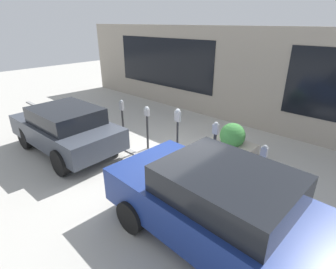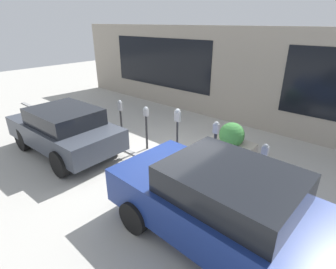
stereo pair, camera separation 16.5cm
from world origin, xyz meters
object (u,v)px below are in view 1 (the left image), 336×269
(parking_meter_nearest, at_px, (262,166))
(parking_meter_middle, at_px, (178,125))
(parking_meter_farthest, at_px, (122,113))
(parked_car_middle, at_px, (66,128))
(parking_meter_fourth, at_px, (147,120))
(planter_box, at_px, (232,144))
(parking_meter_second, at_px, (215,144))
(parked_car_front, at_px, (218,204))

(parking_meter_nearest, relative_size, parking_meter_middle, 0.81)
(parking_meter_nearest, bearing_deg, parking_meter_farthest, 0.43)
(parking_meter_middle, bearing_deg, parked_car_middle, 31.91)
(parked_car_middle, bearing_deg, parking_meter_middle, -149.78)
(parking_meter_middle, relative_size, parking_meter_fourth, 1.14)
(parking_meter_middle, distance_m, planter_box, 1.76)
(parking_meter_second, distance_m, parking_meter_fourth, 2.45)
(parking_meter_nearest, relative_size, parked_car_middle, 0.34)
(parking_meter_farthest, relative_size, parked_car_middle, 0.35)
(parking_meter_second, bearing_deg, parking_meter_farthest, -0.29)
(parking_meter_nearest, bearing_deg, parking_meter_middle, 1.75)
(planter_box, bearing_deg, parked_car_front, 115.76)
(parking_meter_middle, xyz_separation_m, planter_box, (-1.04, -1.24, -0.70))
(parking_meter_nearest, bearing_deg, planter_box, -39.41)
(parking_meter_farthest, bearing_deg, planter_box, -161.36)
(parked_car_middle, bearing_deg, parking_meter_nearest, -162.31)
(parking_meter_second, xyz_separation_m, parking_meter_farthest, (3.75, -0.02, -0.04))
(parking_meter_second, relative_size, parking_meter_middle, 0.95)
(parking_meter_second, height_order, parked_car_middle, parking_meter_second)
(parking_meter_middle, bearing_deg, parking_meter_nearest, -178.25)
(parking_meter_middle, height_order, planter_box, parking_meter_middle)
(parking_meter_second, bearing_deg, parking_meter_fourth, 0.54)
(parking_meter_middle, height_order, parking_meter_fourth, parking_meter_middle)
(parking_meter_middle, distance_m, parked_car_middle, 3.45)
(planter_box, relative_size, parked_car_middle, 0.35)
(parking_meter_farthest, bearing_deg, parked_car_middle, 78.39)
(parking_meter_nearest, relative_size, parking_meter_farthest, 0.96)
(parking_meter_second, xyz_separation_m, parked_car_middle, (4.13, 1.83, -0.15))
(parking_meter_middle, bearing_deg, parking_meter_fourth, 0.21)
(parked_car_front, bearing_deg, parking_meter_middle, -33.60)
(parking_meter_fourth, relative_size, parking_meter_farthest, 1.04)
(parking_meter_nearest, distance_m, parking_meter_middle, 2.49)
(parking_meter_middle, relative_size, planter_box, 1.21)
(parking_meter_farthest, distance_m, parked_car_front, 5.35)
(parking_meter_second, bearing_deg, parking_meter_middle, 0.87)
(parking_meter_fourth, height_order, parked_car_front, parked_car_front)
(parking_meter_middle, bearing_deg, parking_meter_farthest, -0.84)
(parking_meter_farthest, bearing_deg, parking_meter_nearest, -179.57)
(parking_meter_fourth, bearing_deg, parked_car_middle, 47.19)
(planter_box, bearing_deg, parking_meter_farthest, 18.64)
(parking_meter_nearest, bearing_deg, parked_car_middle, 19.37)
(parking_meter_fourth, height_order, parked_car_middle, parked_car_middle)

